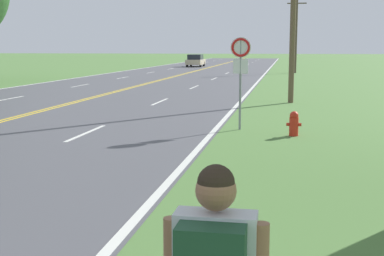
{
  "coord_description": "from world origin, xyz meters",
  "views": [
    {
      "loc": [
        9.37,
        2.16,
        2.46
      ],
      "look_at": [
        7.67,
        11.63,
        0.99
      ],
      "focal_mm": 50.0,
      "sensor_mm": 36.0,
      "label": 1
    }
  ],
  "objects": [
    {
      "name": "traffic_sign",
      "position": [
        7.98,
        18.01,
        2.07
      ],
      "size": [
        0.6,
        0.1,
        2.74
      ],
      "color": "gray",
      "rests_on": "ground"
    },
    {
      "name": "utility_pole_far",
      "position": [
        10.01,
        54.36,
        3.7
      ],
      "size": [
        1.8,
        0.24,
        7.11
      ],
      "color": "brown",
      "rests_on": "ground"
    },
    {
      "name": "fire_hydrant",
      "position": [
        9.57,
        17.14,
        0.35
      ],
      "size": [
        0.41,
        0.25,
        0.69
      ],
      "color": "red",
      "rests_on": "ground"
    },
    {
      "name": "car_champagne_sedan_mid_near",
      "position": [
        -2.13,
        68.87,
        0.78
      ],
      "size": [
        1.93,
        4.6,
        1.54
      ],
      "rotation": [
        0.0,
        0.0,
        1.58
      ],
      "color": "black",
      "rests_on": "ground"
    }
  ]
}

